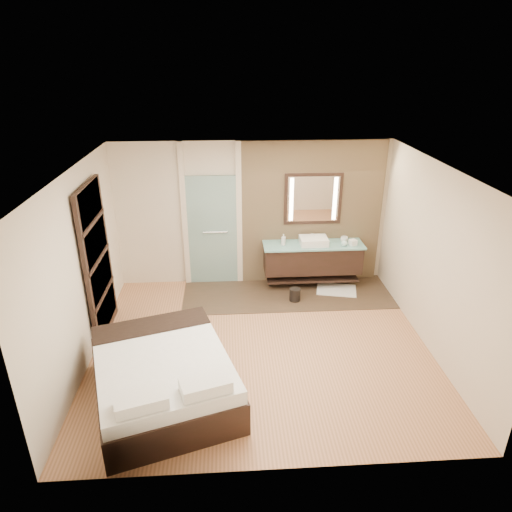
{
  "coord_description": "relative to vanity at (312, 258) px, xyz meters",
  "views": [
    {
      "loc": [
        -0.46,
        -5.76,
        4.07
      ],
      "look_at": [
        -0.04,
        0.6,
        1.24
      ],
      "focal_mm": 32.0,
      "sensor_mm": 36.0,
      "label": 1
    }
  ],
  "objects": [
    {
      "name": "bed",
      "position": [
        -2.43,
        -2.95,
        -0.26
      ],
      "size": [
        2.14,
        2.41,
        0.78
      ],
      "rotation": [
        0.0,
        0.0,
        0.3
      ],
      "color": "black",
      "rests_on": "floor"
    },
    {
      "name": "soap_bottle_a",
      "position": [
        -0.56,
        -0.03,
        0.39
      ],
      "size": [
        0.09,
        0.09,
        0.21
      ],
      "primitive_type": "imported",
      "rotation": [
        0.0,
        0.0,
        0.16
      ],
      "color": "silver",
      "rests_on": "vanity"
    },
    {
      "name": "tile_strip",
      "position": [
        -0.5,
        -0.32,
        -0.57
      ],
      "size": [
        3.8,
        1.3,
        0.01
      ],
      "primitive_type": "cube",
      "color": "#3A2E20",
      "rests_on": "floor"
    },
    {
      "name": "soap_bottle_b",
      "position": [
        -0.54,
        0.11,
        0.36
      ],
      "size": [
        0.09,
        0.09,
        0.16
      ],
      "primitive_type": "imported",
      "rotation": [
        0.0,
        0.0,
        -0.27
      ],
      "color": "#B2B2B2",
      "rests_on": "vanity"
    },
    {
      "name": "shoji_partition",
      "position": [
        -3.53,
        -1.32,
        0.63
      ],
      "size": [
        0.06,
        1.2,
        2.4
      ],
      "color": "black",
      "rests_on": "floor"
    },
    {
      "name": "cup",
      "position": [
        0.59,
        0.05,
        0.34
      ],
      "size": [
        0.18,
        0.18,
        0.11
      ],
      "primitive_type": "imported",
      "rotation": [
        0.0,
        0.0,
        -0.41
      ],
      "color": "silver",
      "rests_on": "vanity"
    },
    {
      "name": "mirror_unit",
      "position": [
        0.0,
        0.24,
        1.07
      ],
      "size": [
        1.06,
        0.04,
        0.96
      ],
      "color": "black",
      "rests_on": "stone_wall"
    },
    {
      "name": "bath_mat",
      "position": [
        0.44,
        -0.24,
        -0.56
      ],
      "size": [
        0.81,
        0.65,
        0.02
      ],
      "primitive_type": "cube",
      "rotation": [
        0.0,
        0.0,
        -0.23
      ],
      "color": "white",
      "rests_on": "floor"
    },
    {
      "name": "floor",
      "position": [
        -1.1,
        -1.92,
        -0.58
      ],
      "size": [
        5.0,
        5.0,
        0.0
      ],
      "primitive_type": "plane",
      "color": "#9F6642",
      "rests_on": "ground"
    },
    {
      "name": "waste_bin",
      "position": [
        -0.4,
        -0.57,
        -0.46
      ],
      "size": [
        0.26,
        0.26,
        0.25
      ],
      "primitive_type": "cylinder",
      "rotation": [
        0.0,
        0.0,
        -0.42
      ],
      "color": "black",
      "rests_on": "floor"
    },
    {
      "name": "tissue_box",
      "position": [
        0.71,
        -0.1,
        0.33
      ],
      "size": [
        0.15,
        0.15,
        0.1
      ],
      "primitive_type": "cube",
      "rotation": [
        0.0,
        0.0,
        0.36
      ],
      "color": "white",
      "rests_on": "vanity"
    },
    {
      "name": "frosted_door",
      "position": [
        -1.85,
        0.28,
        0.56
      ],
      "size": [
        1.1,
        0.12,
        2.7
      ],
      "color": "#BBEDE6",
      "rests_on": "floor"
    },
    {
      "name": "vanity",
      "position": [
        0.0,
        0.0,
        0.0
      ],
      "size": [
        1.85,
        0.55,
        0.88
      ],
      "color": "black",
      "rests_on": "stone_wall"
    },
    {
      "name": "soap_bottle_c",
      "position": [
        0.54,
        -0.14,
        0.36
      ],
      "size": [
        0.14,
        0.14,
        0.15
      ],
      "primitive_type": "imported",
      "rotation": [
        0.0,
        0.0,
        0.33
      ],
      "color": "silver",
      "rests_on": "vanity"
    },
    {
      "name": "stone_wall",
      "position": [
        0.0,
        0.29,
        0.77
      ],
      "size": [
        2.6,
        0.08,
        2.7
      ],
      "primitive_type": "cube",
      "color": "tan",
      "rests_on": "floor"
    }
  ]
}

